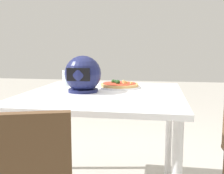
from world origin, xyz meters
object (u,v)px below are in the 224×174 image
Objects in this scene: pizza at (119,84)px; motorcycle_helmet at (83,75)px; dining_table at (104,105)px; drinking_glass at (67,78)px.

pizza is 0.32m from motorcycle_helmet.
dining_table is 9.06× the size of drinking_glass.
motorcycle_helmet reaches higher than pizza.
motorcycle_helmet reaches higher than drinking_glass.
dining_table is at bearing -179.07° from motorcycle_helmet.
dining_table is 3.91× the size of pizza.
dining_table is 0.24m from motorcycle_helmet.
motorcycle_helmet is at bearing 126.43° from drinking_glass.
dining_table is at bearing 141.60° from drinking_glass.
drinking_glass is at bearing -5.36° from pizza.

